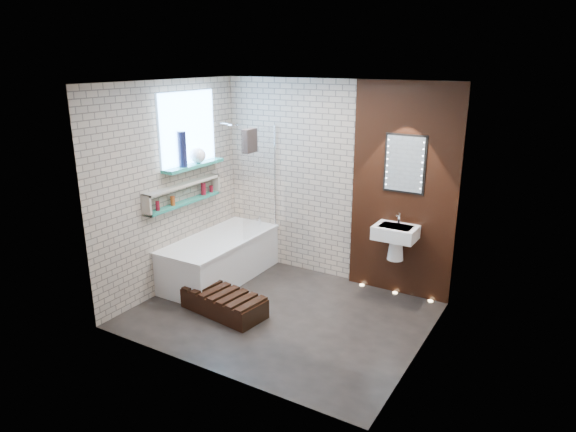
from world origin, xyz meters
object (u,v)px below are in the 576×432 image
Objects in this scene: bath_screen at (260,182)px; washbasin at (396,237)px; bathtub at (220,258)px; led_mirror at (405,164)px; walnut_step at (224,303)px.

washbasin is at bearing 5.78° from bath_screen.
bath_screen is 1.89m from washbasin.
bathtub is at bearing -163.99° from washbasin.
bath_screen reaches higher than washbasin.
bathtub is 2.68m from led_mirror.
bath_screen is at bearing -174.22° from washbasin.
washbasin is at bearing -90.00° from led_mirror.
led_mirror is (2.17, 0.78, 1.36)m from bathtub.
washbasin is 0.58× the size of walnut_step.
bath_screen reaches higher than walnut_step.
bath_screen is at bearing 51.10° from bathtub.
led_mirror is at bearing 10.66° from bath_screen.
led_mirror is 0.70× the size of walnut_step.
walnut_step is (-1.55, -1.37, -0.68)m from washbasin.
bathtub is 1.14m from bath_screen.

